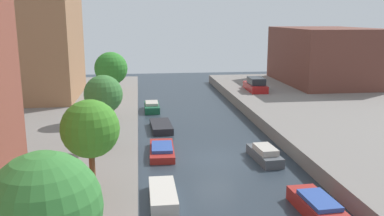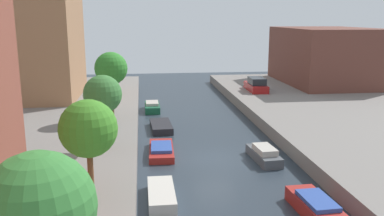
% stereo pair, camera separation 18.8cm
% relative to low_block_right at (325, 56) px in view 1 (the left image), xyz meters
% --- Properties ---
extents(ground_plane, '(84.00, 84.00, 0.00)m').
position_rel_low_block_right_xyz_m(ground_plane, '(-18.00, -23.40, -4.38)').
color(ground_plane, '#28333D').
extents(low_block_right, '(10.00, 14.50, 6.75)m').
position_rel_low_block_right_xyz_m(low_block_right, '(0.00, 0.00, 0.00)').
color(low_block_right, brown).
rests_on(low_block_right, quay_right).
extents(street_tree_0, '(2.63, 2.63, 5.19)m').
position_rel_low_block_right_xyz_m(street_tree_0, '(-24.98, -39.59, 0.47)').
color(street_tree_0, brown).
rests_on(street_tree_0, quay_left).
extents(street_tree_1, '(2.60, 2.60, 4.59)m').
position_rel_low_block_right_xyz_m(street_tree_1, '(-24.98, -30.65, -0.10)').
color(street_tree_1, brown).
rests_on(street_tree_1, quay_left).
extents(street_tree_2, '(2.36, 2.36, 4.66)m').
position_rel_low_block_right_xyz_m(street_tree_2, '(-24.98, -23.37, 0.06)').
color(street_tree_2, brown).
rests_on(street_tree_2, quay_left).
extents(street_tree_3, '(2.60, 2.60, 5.39)m').
position_rel_low_block_right_xyz_m(street_tree_3, '(-24.98, -15.50, 0.69)').
color(street_tree_3, '#4D3A23').
rests_on(street_tree_3, quay_left).
extents(parked_car, '(1.91, 4.68, 1.52)m').
position_rel_low_block_right_xyz_m(parked_car, '(-9.96, -4.45, -2.75)').
color(parked_car, maroon).
rests_on(parked_car, quay_right).
extents(moored_boat_left_2, '(1.34, 3.60, 0.61)m').
position_rel_low_block_right_xyz_m(moored_boat_left_2, '(-21.76, -29.18, -4.07)').
color(moored_boat_left_2, beige).
rests_on(moored_boat_left_2, ground_plane).
extents(moored_boat_left_3, '(1.75, 4.32, 0.66)m').
position_rel_low_block_right_xyz_m(moored_boat_left_3, '(-21.40, -21.93, -4.09)').
color(moored_boat_left_3, maroon).
rests_on(moored_boat_left_3, ground_plane).
extents(moored_boat_left_4, '(1.79, 3.92, 0.54)m').
position_rel_low_block_right_xyz_m(moored_boat_left_4, '(-21.11, -15.72, -4.11)').
color(moored_boat_left_4, '#232328').
rests_on(moored_boat_left_4, ground_plane).
extents(moored_boat_left_5, '(1.44, 3.55, 0.88)m').
position_rel_low_block_right_xyz_m(moored_boat_left_5, '(-21.63, -8.66, -3.99)').
color(moored_boat_left_5, '#195638').
rests_on(moored_boat_left_5, ground_plane).
extents(moored_boat_right_1, '(1.66, 4.21, 0.90)m').
position_rel_low_block_right_xyz_m(moored_boat_right_1, '(-14.65, -31.74, -3.97)').
color(moored_boat_right_1, maroon).
rests_on(moored_boat_right_1, ground_plane).
extents(moored_boat_right_2, '(1.53, 3.67, 0.98)m').
position_rel_low_block_right_xyz_m(moored_boat_right_2, '(-14.88, -24.02, -3.96)').
color(moored_boat_right_2, '#4C5156').
rests_on(moored_boat_right_2, ground_plane).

